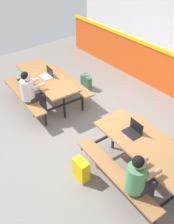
% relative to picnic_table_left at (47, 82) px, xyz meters
% --- Properties ---
extents(ground_plane, '(10.00, 10.00, 0.02)m').
position_rel_picnic_table_left_xyz_m(ground_plane, '(1.56, 0.01, -0.59)').
color(ground_plane, gray).
extents(accent_backdrop, '(8.00, 0.14, 2.60)m').
position_rel_picnic_table_left_xyz_m(accent_backdrop, '(1.56, 2.76, 0.67)').
color(accent_backdrop, '#E55119').
rests_on(accent_backdrop, ground).
extents(picnic_table_left, '(2.08, 1.67, 0.74)m').
position_rel_picnic_table_left_xyz_m(picnic_table_left, '(0.00, 0.00, 0.00)').
color(picnic_table_left, '#9E6B3D').
rests_on(picnic_table_left, ground).
extents(picnic_table_right, '(2.08, 1.67, 0.74)m').
position_rel_picnic_table_left_xyz_m(picnic_table_right, '(3.13, 0.09, 0.00)').
color(picnic_table_right, '#9E6B3D').
rests_on(picnic_table_right, ground).
extents(student_nearer, '(0.38, 0.53, 1.21)m').
position_rel_picnic_table_left_xyz_m(student_nearer, '(0.29, -0.58, 0.13)').
color(student_nearer, '#2D2D38').
rests_on(student_nearer, ground).
extents(student_further, '(0.38, 0.53, 1.21)m').
position_rel_picnic_table_left_xyz_m(student_further, '(3.52, -0.49, 0.13)').
color(student_further, '#2D2D38').
rests_on(student_further, ground).
extents(laptop_silver, '(0.33, 0.24, 0.22)m').
position_rel_picnic_table_left_xyz_m(laptop_silver, '(0.02, 0.04, 0.21)').
color(laptop_silver, silver).
rests_on(laptop_silver, picnic_table_left).
extents(laptop_dark, '(0.33, 0.24, 0.22)m').
position_rel_picnic_table_left_xyz_m(laptop_dark, '(2.77, 0.15, 0.21)').
color(laptop_dark, black).
rests_on(laptop_dark, picnic_table_right).
extents(tote_bag_bright, '(0.34, 0.21, 0.43)m').
position_rel_picnic_table_left_xyz_m(tote_bag_bright, '(0.07, 1.20, -0.38)').
color(tote_bag_bright, '#3F724C').
rests_on(tote_bag_bright, ground).
extents(satchel_spare, '(0.30, 0.22, 0.44)m').
position_rel_picnic_table_left_xyz_m(satchel_spare, '(2.51, -0.83, -0.36)').
color(satchel_spare, yellow).
rests_on(satchel_spare, ground).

